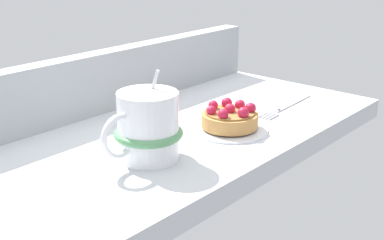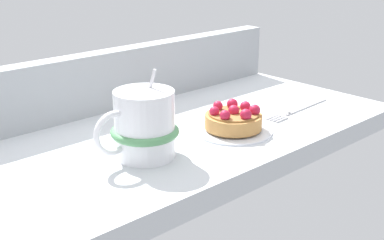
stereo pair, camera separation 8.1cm
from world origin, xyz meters
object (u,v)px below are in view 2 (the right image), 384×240
object	(u,v)px
coffee_mug	(144,126)
raspberry_tart	(234,119)
dessert_fork	(299,109)
dessert_plate	(233,130)

from	to	relation	value
coffee_mug	raspberry_tart	bearing A→B (deg)	-5.86
raspberry_tart	dessert_fork	xyz separation A→B (cm)	(17.38, -0.71, -2.02)
coffee_mug	dessert_fork	xyz separation A→B (cm)	(34.89, -2.51, -4.66)
coffee_mug	dessert_fork	bearing A→B (deg)	-4.11
dessert_fork	coffee_mug	bearing A→B (deg)	175.89
dessert_plate	dessert_fork	distance (cm)	17.44
dessert_plate	dessert_fork	world-z (taller)	dessert_plate
dessert_plate	coffee_mug	world-z (taller)	coffee_mug
dessert_plate	raspberry_tart	bearing A→B (deg)	-19.06
raspberry_tart	dessert_plate	bearing A→B (deg)	160.94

